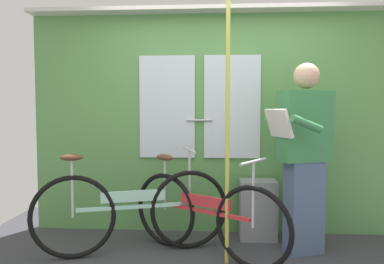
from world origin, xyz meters
TOP-DOWN VIEW (x-y plane):
  - train_door_wall at (-0.01, 1.15)m, footprint 4.04×0.28m
  - bicycle_near_door at (-0.79, 0.45)m, footprint 1.76×0.66m
  - bicycle_leaning_behind at (-0.12, 0.43)m, footprint 1.43×0.93m
  - passenger_reading_newspaper at (0.79, 0.57)m, footprint 0.64×0.58m
  - trash_bin_by_wall at (0.42, 0.93)m, footprint 0.38×0.28m
  - handrail_pole at (0.07, 0.30)m, footprint 0.04×0.04m

SIDE VIEW (x-z plane):
  - trash_bin_by_wall at x=0.42m, z-range 0.00..0.61m
  - bicycle_leaning_behind at x=-0.12m, z-range -0.08..0.84m
  - bicycle_near_door at x=-0.79m, z-range -0.08..0.89m
  - passenger_reading_newspaper at x=0.79m, z-range 0.05..1.82m
  - handrail_pole at x=0.07m, z-range 0.00..2.36m
  - train_door_wall at x=-0.01m, z-range 0.05..2.45m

